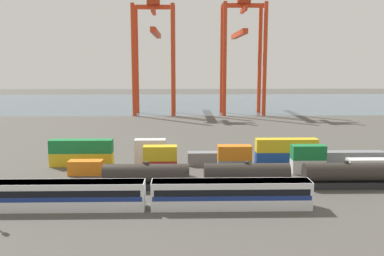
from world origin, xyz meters
name	(u,v)px	position (x,y,z in m)	size (l,w,h in m)	color
ground_plane	(214,136)	(0.00, 40.00, 0.00)	(420.00, 420.00, 0.00)	#4C4944
harbour_water	(200,102)	(0.00, 138.22, 0.00)	(400.00, 110.00, 0.01)	#475B6B
passenger_train	(148,194)	(-13.56, -18.08, 2.14)	(44.79, 3.14, 3.90)	silver
freight_tank_row	(247,176)	(1.39, -9.03, 2.11)	(45.56, 2.98, 4.44)	#232326
shipping_container_0	(86,167)	(-26.25, -0.07, 1.30)	(6.04, 2.44, 2.60)	orange
shipping_container_1	(160,167)	(-12.85, -0.07, 1.30)	(6.04, 2.44, 2.60)	#AD211C
shipping_container_2	(160,153)	(-12.85, -0.07, 3.90)	(6.04, 2.44, 2.60)	gold
shipping_container_3	(234,167)	(0.55, -0.07, 1.30)	(6.04, 2.44, 2.60)	slate
shipping_container_4	(235,153)	(0.55, -0.07, 3.90)	(6.04, 2.44, 2.60)	orange
shipping_container_5	(308,166)	(13.95, -0.07, 1.30)	(6.04, 2.44, 2.60)	silver
shipping_container_6	(308,152)	(13.95, -0.07, 3.90)	(6.04, 2.44, 2.60)	#197538
shipping_container_7	(380,166)	(27.35, -0.07, 1.30)	(12.10, 2.44, 2.60)	silver
shipping_container_10	(82,159)	(-28.50, 6.42, 1.30)	(12.10, 2.44, 2.60)	gold
shipping_container_11	(81,146)	(-28.50, 6.42, 3.90)	(12.10, 2.44, 2.60)	#197538
shipping_container_12	(150,159)	(-15.13, 6.42, 1.30)	(6.04, 2.44, 2.60)	silver
shipping_container_13	(150,146)	(-15.13, 6.42, 3.90)	(6.04, 2.44, 2.60)	silver
shipping_container_14	(218,159)	(-1.76, 6.42, 1.30)	(12.10, 2.44, 2.60)	slate
shipping_container_15	(286,158)	(11.61, 6.42, 1.30)	(12.10, 2.44, 2.60)	#1C4299
shipping_container_16	(287,145)	(11.61, 6.42, 3.90)	(12.10, 2.44, 2.60)	gold
shipping_container_17	(353,158)	(24.98, 6.42, 1.30)	(12.10, 2.44, 2.60)	slate
gantry_crane_west	(155,44)	(-19.65, 92.45, 27.32)	(16.28, 40.74, 44.75)	red
gantry_crane_central	(242,44)	(14.58, 91.94, 27.40)	(16.73, 37.92, 45.44)	red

